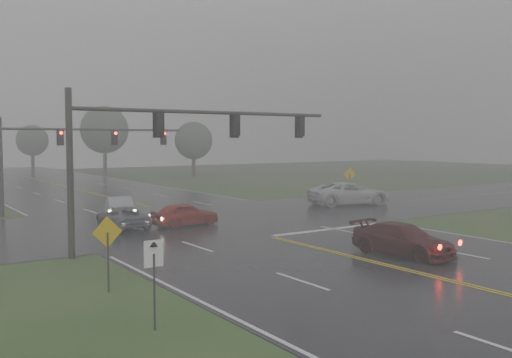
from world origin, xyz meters
TOP-DOWN VIEW (x-y plane):
  - main_road at (0.00, 20.00)m, footprint 18.00×160.00m
  - cross_street at (0.00, 22.00)m, footprint 120.00×14.00m
  - stop_bar at (4.50, 14.40)m, footprint 8.50×0.50m
  - sedan_maroon at (2.05, 7.10)m, footprint 2.47×5.00m
  - sedan_red at (-2.04, 20.13)m, footprint 4.19×1.94m
  - sedan_silver at (-3.96, 25.86)m, footprint 2.45×4.48m
  - car_grey at (-5.39, 21.41)m, footprint 2.18×4.52m
  - pickup_white at (13.54, 22.73)m, footprint 6.96×4.51m
  - signal_gantry_near at (-5.83, 14.69)m, footprint 14.03×0.32m
  - signal_gantry_far at (-6.08, 30.48)m, footprint 13.08×0.33m
  - sign_diamond_west at (-10.75, 8.53)m, footprint 1.07×0.14m
  - sign_arrow_white at (-11.02, 4.15)m, footprint 0.54×0.10m
  - sign_diamond_east at (15.45, 24.74)m, footprint 1.18×0.23m
  - tree_ne_a at (9.94, 68.50)m, footprint 6.66×6.66m
  - tree_e_near at (18.98, 59.04)m, footprint 5.11×5.11m
  - tree_n_far at (4.50, 87.76)m, footprint 5.11×5.11m

SIDE VIEW (x-z plane):
  - main_road at x=0.00m, z-range -0.01..0.01m
  - cross_street at x=0.00m, z-range -0.01..0.01m
  - stop_bar at x=4.50m, z-range 0.00..0.00m
  - sedan_maroon at x=2.05m, z-range -0.70..0.70m
  - sedan_red at x=-2.04m, z-range -0.69..0.69m
  - sedan_silver at x=-3.96m, z-range -0.70..0.70m
  - car_grey at x=-5.39m, z-range -0.62..0.62m
  - pickup_white at x=13.54m, z-range -0.89..0.89m
  - sign_arrow_white at x=-11.02m, z-range 0.48..2.92m
  - sign_diamond_west at x=-10.75m, z-range 0.45..3.02m
  - sign_diamond_east at x=15.45m, z-range 0.50..3.34m
  - signal_gantry_far at x=-6.08m, z-range 1.38..7.97m
  - tree_n_far at x=4.50m, z-range 1.17..8.68m
  - tree_e_near at x=18.98m, z-range 1.18..8.69m
  - signal_gantry_near at x=-5.83m, z-range 1.50..8.80m
  - tree_ne_a at x=9.94m, z-range 1.55..11.33m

